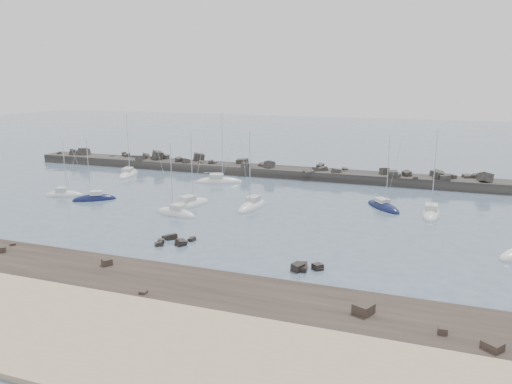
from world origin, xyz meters
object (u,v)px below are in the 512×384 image
sailboat_7 (383,207)px  sailboat_1 (129,175)px  sailboat_4 (219,182)px  sailboat_8 (431,214)px  sailboat_2 (94,199)px  sailboat_0 (64,195)px  sailboat_5 (176,214)px  sailboat_6 (252,207)px  sailboat_3 (190,205)px

sailboat_7 → sailboat_1: bearing=170.3°
sailboat_4 → sailboat_8: sailboat_4 is taller
sailboat_7 → sailboat_8: 7.47m
sailboat_8 → sailboat_2: bearing=-169.6°
sailboat_1 → sailboat_4: 21.38m
sailboat_0 → sailboat_5: sailboat_5 is taller
sailboat_7 → sailboat_8: sailboat_8 is taller
sailboat_4 → sailboat_6: 20.73m
sailboat_0 → sailboat_3: bearing=3.9°
sailboat_4 → sailboat_6: size_ratio=1.10×
sailboat_4 → sailboat_7: (33.13, -9.06, -0.01)m
sailboat_4 → sailboat_7: size_ratio=1.15×
sailboat_3 → sailboat_8: size_ratio=0.93×
sailboat_2 → sailboat_4: 24.99m
sailboat_6 → sailboat_8: sailboat_8 is taller
sailboat_8 → sailboat_5: bearing=-159.9°
sailboat_6 → sailboat_7: (20.02, 7.00, -0.03)m
sailboat_5 → sailboat_2: bearing=169.1°
sailboat_5 → sailboat_6: sailboat_6 is taller
sailboat_1 → sailboat_8: 62.76m
sailboat_1 → sailboat_5: sailboat_1 is taller
sailboat_6 → sailboat_7: size_ratio=1.04×
sailboat_2 → sailboat_5: 18.07m
sailboat_2 → sailboat_8: sailboat_8 is taller
sailboat_5 → sailboat_6: (9.50, 7.97, 0.01)m
sailboat_1 → sailboat_7: 55.29m
sailboat_0 → sailboat_5: 25.03m
sailboat_1 → sailboat_5: size_ratio=1.18×
sailboat_2 → sailboat_6: 27.62m
sailboat_2 → sailboat_3: (17.19, 2.23, 0.00)m
sailboat_4 → sailboat_6: (13.11, -16.06, 0.02)m
sailboat_4 → sailboat_3: bearing=-80.5°
sailboat_2 → sailboat_3: sailboat_3 is taller
sailboat_0 → sailboat_2: sailboat_2 is taller
sailboat_3 → sailboat_8: (37.38, 7.82, 0.00)m
sailboat_0 → sailboat_5: size_ratio=0.90×
sailboat_3 → sailboat_4: size_ratio=0.87×
sailboat_3 → sailboat_4: 18.63m
sailboat_0 → sailboat_2: (6.97, -0.57, -0.00)m
sailboat_6 → sailboat_7: sailboat_6 is taller
sailboat_1 → sailboat_6: sailboat_1 is taller
sailboat_1 → sailboat_3: sailboat_1 is taller
sailboat_1 → sailboat_5: 34.84m
sailboat_7 → sailboat_5: bearing=-153.1°
sailboat_3 → sailboat_5: 5.68m
sailboat_3 → sailboat_6: (10.04, 2.32, 0.01)m
sailboat_1 → sailboat_2: bearing=-70.8°
sailboat_4 → sailboat_5: size_ratio=1.24×
sailboat_0 → sailboat_8: 62.27m
sailboat_0 → sailboat_3: sailboat_3 is taller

